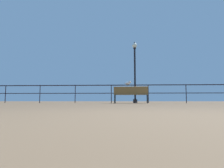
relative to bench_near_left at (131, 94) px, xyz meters
name	(u,v)px	position (x,y,z in m)	size (l,w,h in m)	color
ground_plane	(166,118)	(-0.03, -8.11, -0.52)	(60.00, 60.00, 0.00)	brown
pier_railing	(130,89)	(-0.03, 0.77, 0.26)	(23.24, 0.05, 1.05)	black
bench_near_left	(131,94)	(0.00, 0.00, 0.00)	(1.82, 0.68, 0.88)	brown
lamppost_center	(135,69)	(0.30, 1.08, 1.51)	(0.28, 0.28, 3.68)	black
seagull_on_rail	(128,83)	(-0.13, 0.77, 0.63)	(0.43, 0.26, 0.21)	silver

